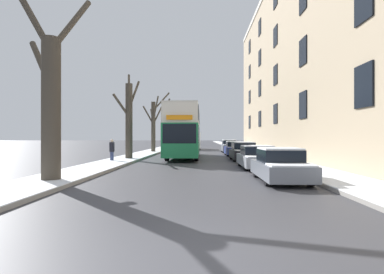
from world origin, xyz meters
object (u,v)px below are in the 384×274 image
oncoming_van (194,140)px  parked_car_0 (280,166)px  parked_car_3 (235,149)px  parked_car_1 (257,158)px  parked_car_2 (243,152)px  parked_car_4 (229,146)px  pedestrian_left_sidewalk (112,150)px  bare_tree_left_2 (154,124)px  bare_tree_left_1 (129,118)px  double_decker_bus (184,130)px  bare_tree_left_3 (164,125)px  bare_tree_left_0 (51,97)px

oncoming_van → parked_car_0: bearing=-82.1°
parked_car_0 → parked_car_3: bearing=90.0°
parked_car_1 → parked_car_2: (0.00, 5.77, 0.05)m
parked_car_1 → parked_car_4: 17.97m
oncoming_van → parked_car_1: bearing=-80.7°
oncoming_van → pedestrian_left_sidewalk: size_ratio=3.28×
bare_tree_left_2 → parked_car_3: bearing=-29.0°
bare_tree_left_1 → parked_car_4: size_ratio=1.59×
parked_car_4 → parked_car_0: bearing=-90.0°
double_decker_bus → parked_car_1: bearing=-60.8°
double_decker_bus → parked_car_4: double_decker_bus is taller
bare_tree_left_3 → pedestrian_left_sidewalk: size_ratio=4.67×
parked_car_3 → oncoming_van: oncoming_van is taller
bare_tree_left_1 → double_decker_bus: (4.11, 2.73, -0.84)m
bare_tree_left_1 → bare_tree_left_2: bearing=89.2°
bare_tree_left_2 → parked_car_4: size_ratio=1.56×
bare_tree_left_2 → parked_car_0: (8.62, -21.48, -2.66)m
parked_car_4 → parked_car_1: bearing=-90.0°
bare_tree_left_3 → double_decker_bus: bearing=-77.4°
parked_car_1 → parked_car_4: parked_car_4 is taller
bare_tree_left_2 → parked_car_4: (8.62, 1.54, -2.59)m
bare_tree_left_2 → parked_car_0: size_ratio=1.74×
parked_car_0 → bare_tree_left_3: bearing=105.4°
parked_car_3 → bare_tree_left_2: bearing=151.0°
parked_car_0 → parked_car_2: size_ratio=0.91×
bare_tree_left_1 → parked_car_4: (8.78, 12.31, -2.57)m
parked_car_3 → parked_car_1: bearing=-90.0°
bare_tree_left_1 → pedestrian_left_sidewalk: size_ratio=4.30×
bare_tree_left_2 → parked_car_2: (8.62, -10.66, -2.63)m
parked_car_1 → pedestrian_left_sidewalk: (-9.42, 3.41, 0.28)m
bare_tree_left_2 → parked_car_3: (8.62, -4.78, -2.64)m
bare_tree_left_1 → parked_car_2: (8.78, 0.12, -2.60)m
parked_car_2 → pedestrian_left_sidewalk: size_ratio=2.66×
bare_tree_left_3 → parked_car_3: 17.86m
bare_tree_left_0 → parked_car_0: bare_tree_left_0 is taller
parked_car_2 → pedestrian_left_sidewalk: bearing=-166.0°
pedestrian_left_sidewalk → parked_car_2: bearing=-121.8°
bare_tree_left_1 → oncoming_van: 21.67m
parked_car_3 → oncoming_van: (-4.39, 15.14, 0.69)m
bare_tree_left_2 → bare_tree_left_0: bearing=-90.9°
bare_tree_left_1 → parked_car_3: 10.95m
bare_tree_left_0 → parked_car_4: (8.98, 23.78, -2.64)m
double_decker_bus → parked_car_0: size_ratio=2.79×
double_decker_bus → parked_car_2: (4.68, -2.61, -1.76)m
parked_car_1 → parked_car_3: parked_car_3 is taller
bare_tree_left_1 → parked_car_4: bearing=54.5°
bare_tree_left_3 → parked_car_2: (8.81, -21.14, -2.85)m
parked_car_1 → bare_tree_left_1: bearing=147.2°
bare_tree_left_0 → parked_car_4: 25.56m
bare_tree_left_1 → bare_tree_left_3: (-0.03, 21.26, 0.25)m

